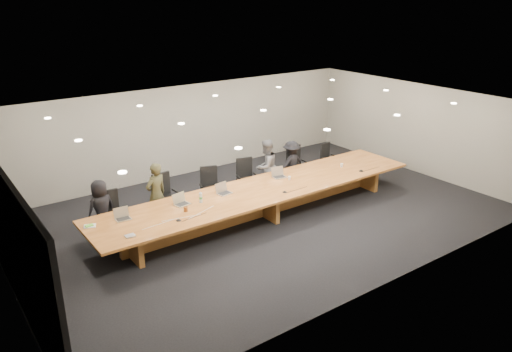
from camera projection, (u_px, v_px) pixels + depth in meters
The scene contains 28 objects.
ground at pixel (263, 215), 12.89m from camera, with size 12.00×12.00×0.00m, color black.
back_wall at pixel (186, 130), 15.44m from camera, with size 12.00×0.02×2.80m, color #B7B3A6.
left_wall_panel at pixel (4, 227), 9.15m from camera, with size 0.08×7.84×2.74m, color black.
conference_table at pixel (263, 197), 12.71m from camera, with size 9.00×1.80×0.75m.
chair_far_left at pixel (112, 214), 11.66m from camera, with size 0.56×0.56×1.10m, color black, non-canonical shape.
chair_left at pixel (167, 196), 12.55m from camera, with size 0.60×0.60×1.19m, color black, non-canonical shape.
chair_mid_left at pixel (211, 187), 13.27m from camera, with size 0.56×0.56×1.09m, color black, non-canonical shape.
chair_mid_right at pixel (247, 178), 13.89m from camera, with size 0.57×0.57×1.12m, color black, non-canonical shape.
chair_right at pixel (297, 165), 14.88m from camera, with size 0.59×0.59×1.15m, color black, non-canonical shape.
chair_far_right at pixel (330, 159), 15.67m from camera, with size 0.51×0.51×1.00m, color black, non-canonical shape.
person_a at pixel (101, 209), 11.57m from camera, with size 0.68×0.45×1.40m, color black.
person_b at pixel (156, 194), 12.14m from camera, with size 0.58×0.38×1.60m, color #31301B.
person_c at pixel (266, 167), 14.09m from camera, with size 0.77×0.60×1.58m, color #58585A.
person_d at pixel (291, 164), 14.57m from camera, with size 0.90×0.52×1.40m, color black.
laptop_a at pixel (123, 214), 10.87m from camera, with size 0.33×0.24×0.26m, color tan, non-canonical shape.
laptop_b at pixel (182, 199), 11.62m from camera, with size 0.35×0.25×0.27m, color #B9AE8D, non-canonical shape.
laptop_c at pixel (224, 189), 12.25m from camera, with size 0.35×0.25×0.28m, color #B8A48D, non-canonical shape.
laptop_d at pixel (280, 173), 13.33m from camera, with size 0.36×0.26×0.28m, color tan, non-canonical shape.
water_bottle at pixel (201, 198), 11.75m from camera, with size 0.08×0.08×0.24m, color silver.
amber_mug at pixel (186, 209), 11.30m from camera, with size 0.09×0.09×0.11m, color #653312.
paper_cup_near at pixel (289, 178), 13.21m from camera, with size 0.08×0.08×0.09m, color silver.
paper_cup_far at pixel (342, 165), 14.17m from camera, with size 0.08×0.08×0.10m, color silver.
notepad at pixel (90, 226), 10.60m from camera, with size 0.25×0.20×0.01m, color silver.
lime_gadget at pixel (89, 226), 10.57m from camera, with size 0.16×0.09×0.03m, color #67C935.
av_box at pixel (130, 236), 10.15m from camera, with size 0.20×0.15×0.03m, color #BDBCC2.
mic_left at pixel (179, 220), 10.86m from camera, with size 0.12×0.12×0.03m, color black.
mic_center at pixel (285, 192), 12.39m from camera, with size 0.11×0.11×0.03m, color black.
mic_right at pixel (361, 171), 13.85m from camera, with size 0.14×0.14×0.03m, color black.
Camera 1 is at (-7.01, -9.41, 5.44)m, focal length 35.00 mm.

